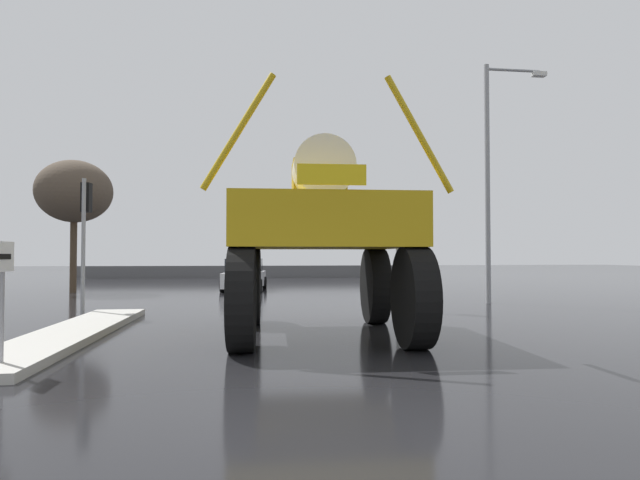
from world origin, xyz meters
TOP-DOWN VIEW (x-y plane):
  - ground_plane at (0.00, 18.00)m, footprint 120.00×120.00m
  - median_island at (-4.33, 6.07)m, footprint 1.32×8.13m
  - lane_arrow_sign at (-4.19, 2.78)m, footprint 0.07×0.60m
  - oversize_sprayer at (0.82, 5.70)m, footprint 4.52×5.57m
  - sedan_ahead at (-1.04, 19.88)m, footprint 2.19×4.25m
  - traffic_signal_near_left at (-5.36, 10.22)m, footprint 0.24×0.54m
  - traffic_signal_near_right at (3.74, 10.22)m, footprint 0.24×0.54m
  - traffic_signal_far_left at (-1.36, 24.03)m, footprint 0.24×0.55m
  - streetlight_near_right at (7.75, 12.07)m, footprint 2.33×0.24m
  - bare_tree_left at (-8.68, 19.34)m, footprint 3.31×3.31m
  - roadside_barrier at (0.00, 33.53)m, footprint 26.88×0.24m

SIDE VIEW (x-z plane):
  - ground_plane at x=0.00m, z-range 0.00..0.00m
  - median_island at x=-4.33m, z-range 0.00..0.15m
  - roadside_barrier at x=0.00m, z-range 0.00..0.90m
  - sedan_ahead at x=-1.04m, z-range -0.05..1.47m
  - lane_arrow_sign at x=-4.19m, z-range 0.48..2.22m
  - oversize_sprayer at x=0.82m, z-range -0.37..4.55m
  - traffic_signal_near_right at x=3.74m, z-range 0.84..4.48m
  - traffic_signal_near_left at x=-5.36m, z-range 0.89..4.74m
  - traffic_signal_far_left at x=-1.36m, z-range 0.95..5.09m
  - bare_tree_left at x=-8.68m, z-range 1.56..7.54m
  - streetlight_near_right at x=7.75m, z-range 0.50..8.94m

